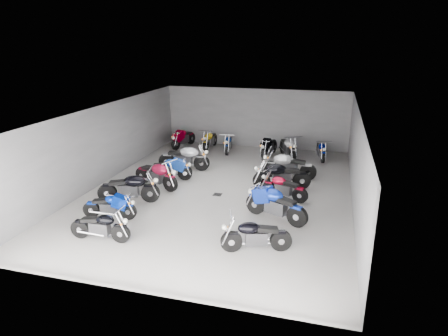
{
  "coord_description": "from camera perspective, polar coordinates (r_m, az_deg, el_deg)",
  "views": [
    {
      "loc": [
        4.04,
        -14.29,
        5.77
      ],
      "look_at": [
        0.17,
        -0.17,
        1.0
      ],
      "focal_mm": 32.0,
      "sensor_mm": 36.0,
      "label": 1
    }
  ],
  "objects": [
    {
      "name": "ground",
      "position": [
        15.93,
        -0.43,
        -3.18
      ],
      "size": [
        14.0,
        14.0,
        0.0
      ],
      "primitive_type": "plane",
      "color": "#A29F99",
      "rests_on": "ground"
    },
    {
      "name": "wall_back",
      "position": [
        22.07,
        4.53,
        7.11
      ],
      "size": [
        10.0,
        0.1,
        3.2
      ],
      "primitive_type": "cube",
      "color": "slate",
      "rests_on": "ground"
    },
    {
      "name": "wall_left",
      "position": [
        17.42,
        -16.51,
        3.44
      ],
      "size": [
        0.1,
        14.0,
        3.2
      ],
      "primitive_type": "cube",
      "color": "slate",
      "rests_on": "ground"
    },
    {
      "name": "wall_right",
      "position": [
        14.92,
        18.38,
        0.87
      ],
      "size": [
        0.1,
        14.0,
        3.2
      ],
      "primitive_type": "cube",
      "color": "slate",
      "rests_on": "ground"
    },
    {
      "name": "ceiling",
      "position": [
        15.07,
        -0.46,
        8.31
      ],
      "size": [
        10.0,
        14.0,
        0.04
      ],
      "primitive_type": "cube",
      "color": "black",
      "rests_on": "wall_back"
    },
    {
      "name": "drain_grate",
      "position": [
        15.48,
        -0.93,
        -3.81
      ],
      "size": [
        0.32,
        0.32,
        0.01
      ],
      "primitive_type": "cube",
      "color": "black",
      "rests_on": "ground"
    },
    {
      "name": "motorcycle_left_a",
      "position": [
        12.52,
        -17.21,
        -7.94
      ],
      "size": [
        1.91,
        0.39,
        0.84
      ],
      "rotation": [
        0.0,
        0.0,
        -1.53
      ],
      "color": "black",
      "rests_on": "ground"
    },
    {
      "name": "motorcycle_left_b",
      "position": [
        13.87,
        -15.95,
        -5.27
      ],
      "size": [
        1.85,
        0.45,
        0.81
      ],
      "rotation": [
        0.0,
        0.0,
        -1.43
      ],
      "color": "black",
      "rests_on": "ground"
    },
    {
      "name": "motorcycle_left_c",
      "position": [
        15.02,
        -13.37,
        -2.8
      ],
      "size": [
        2.26,
        0.73,
        1.01
      ],
      "rotation": [
        0.0,
        0.0,
        -1.32
      ],
      "color": "black",
      "rests_on": "ground"
    },
    {
      "name": "motorcycle_left_d",
      "position": [
        16.27,
        -9.64,
        -0.95
      ],
      "size": [
        2.17,
        0.97,
        1.0
      ],
      "rotation": [
        0.0,
        0.0,
        -1.94
      ],
      "color": "black",
      "rests_on": "ground"
    },
    {
      "name": "motorcycle_left_e",
      "position": [
        17.07,
        -7.87,
        -0.14
      ],
      "size": [
        2.01,
        0.66,
        0.9
      ],
      "rotation": [
        0.0,
        0.0,
        -1.31
      ],
      "color": "black",
      "rests_on": "ground"
    },
    {
      "name": "motorcycle_left_f",
      "position": [
        18.31,
        -5.65,
        1.47
      ],
      "size": [
        2.39,
        0.53,
        1.05
      ],
      "rotation": [
        0.0,
        0.0,
        -1.48
      ],
      "color": "black",
      "rests_on": "ground"
    },
    {
      "name": "motorcycle_right_a",
      "position": [
        11.41,
        4.51,
        -9.59
      ],
      "size": [
        1.98,
        0.75,
        0.89
      ],
      "rotation": [
        0.0,
        0.0,
        1.88
      ],
      "color": "black",
      "rests_on": "ground"
    },
    {
      "name": "motorcycle_right_c",
      "position": [
        13.32,
        7.3,
        -5.15
      ],
      "size": [
        2.19,
        1.06,
        1.02
      ],
      "rotation": [
        0.0,
        0.0,
        1.16
      ],
      "color": "black",
      "rests_on": "ground"
    },
    {
      "name": "motorcycle_right_d",
      "position": [
        15.09,
        8.43,
        -2.74
      ],
      "size": [
        1.87,
        0.74,
        0.85
      ],
      "rotation": [
        0.0,
        0.0,
        1.24
      ],
      "color": "black",
      "rests_on": "ground"
    },
    {
      "name": "motorcycle_right_e",
      "position": [
        16.04,
        8.15,
        -1.11
      ],
      "size": [
        2.27,
        0.79,
        1.02
      ],
      "rotation": [
        0.0,
        0.0,
        1.85
      ],
      "color": "black",
      "rests_on": "ground"
    },
    {
      "name": "motorcycle_right_f",
      "position": [
        17.31,
        9.16,
        0.3
      ],
      "size": [
        2.34,
        0.45,
        1.03
      ],
      "rotation": [
        0.0,
        0.0,
        1.57
      ],
      "color": "black",
      "rests_on": "ground"
    },
    {
      "name": "motorcycle_back_a",
      "position": [
        22.25,
        -5.85,
        4.29
      ],
      "size": [
        0.65,
        2.1,
        0.94
      ],
      "rotation": [
        0.0,
        0.0,
        2.91
      ],
      "color": "black",
      "rests_on": "ground"
    },
    {
      "name": "motorcycle_back_b",
      "position": [
        21.73,
        -2.04,
        4.04
      ],
      "size": [
        0.41,
        2.13,
        0.94
      ],
      "rotation": [
        0.0,
        0.0,
        3.13
      ],
      "color": "black",
      "rests_on": "ground"
    },
    {
      "name": "motorcycle_back_c",
      "position": [
        21.15,
        0.66,
        3.56
      ],
      "size": [
        0.47,
        1.99,
        0.88
      ],
      "rotation": [
        0.0,
        0.0,
        3.27
      ],
      "color": "black",
      "rests_on": "ground"
    },
    {
      "name": "motorcycle_back_d",
      "position": [
        20.51,
        6.41,
        3.07
      ],
      "size": [
        0.57,
        2.1,
        0.93
      ],
      "rotation": [
        0.0,
        0.0,
        2.96
      ],
      "color": "black",
      "rests_on": "ground"
    },
    {
      "name": "motorcycle_back_e",
      "position": [
        20.35,
        9.13,
        2.97
      ],
      "size": [
        1.07,
        2.17,
        1.01
      ],
      "rotation": [
        0.0,
        0.0,
        3.55
      ],
      "color": "black",
      "rests_on": "ground"
    },
    {
      "name": "motorcycle_back_f",
      "position": [
        20.46,
        13.69,
        2.52
      ],
      "size": [
        0.54,
        1.95,
        0.86
      ],
      "rotation": [
        0.0,
        0.0,
        3.33
      ],
      "color": "black",
      "rests_on": "ground"
    }
  ]
}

